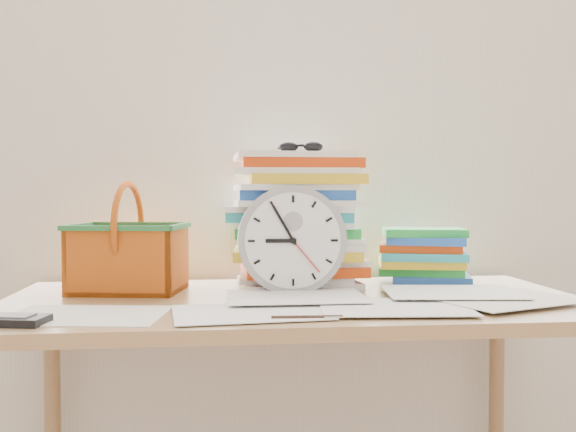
{
  "coord_description": "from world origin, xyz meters",
  "views": [
    {
      "loc": [
        -0.18,
        0.06,
        1.0
      ],
      "look_at": [
        -0.02,
        1.6,
        0.95
      ],
      "focal_mm": 40.0,
      "sensor_mm": 36.0,
      "label": 1
    }
  ],
  "objects": [
    {
      "name": "pen",
      "position": [
        -0.01,
        1.32,
        0.75
      ],
      "size": [
        0.14,
        0.02,
        0.01
      ],
      "primitive_type": "cylinder",
      "rotation": [
        0.0,
        1.57,
        -0.04
      ],
      "color": "black",
      "rests_on": "desk"
    },
    {
      "name": "curtain",
      "position": [
        0.0,
        1.98,
        1.3
      ],
      "size": [
        2.4,
        0.01,
        2.5
      ],
      "primitive_type": "cube",
      "color": "white",
      "rests_on": "room_shell"
    },
    {
      "name": "desk",
      "position": [
        0.0,
        1.6,
        0.68
      ],
      "size": [
        1.4,
        0.7,
        0.75
      ],
      "color": "#977347",
      "rests_on": "ground"
    },
    {
      "name": "basket",
      "position": [
        -0.42,
        1.75,
        0.89
      ],
      "size": [
        0.31,
        0.26,
        0.28
      ],
      "primitive_type": null,
      "rotation": [
        0.0,
        0.0,
        -0.17
      ],
      "color": "orange",
      "rests_on": "desk"
    },
    {
      "name": "scattered_papers",
      "position": [
        0.0,
        1.6,
        0.76
      ],
      "size": [
        1.26,
        0.42,
        0.02
      ],
      "primitive_type": null,
      "color": "white",
      "rests_on": "desk"
    },
    {
      "name": "sunglasses",
      "position": [
        0.04,
        1.78,
        1.13
      ],
      "size": [
        0.16,
        0.15,
        0.03
      ],
      "primitive_type": null,
      "rotation": [
        0.0,
        0.0,
        -0.26
      ],
      "color": "black",
      "rests_on": "paper_stack"
    },
    {
      "name": "paper_stack",
      "position": [
        0.04,
        1.82,
        0.93
      ],
      "size": [
        0.37,
        0.31,
        0.36
      ],
      "primitive_type": null,
      "rotation": [
        0.0,
        0.0,
        -0.05
      ],
      "color": "white",
      "rests_on": "desk"
    },
    {
      "name": "calculator",
      "position": [
        -0.6,
        1.35,
        0.76
      ],
      "size": [
        0.17,
        0.1,
        0.02
      ],
      "primitive_type": "cube",
      "rotation": [
        0.0,
        0.0,
        -0.2
      ],
      "color": "black",
      "rests_on": "desk"
    },
    {
      "name": "book_stack",
      "position": [
        0.41,
        1.83,
        0.83
      ],
      "size": [
        0.3,
        0.25,
        0.15
      ],
      "primitive_type": null,
      "rotation": [
        0.0,
        0.0,
        -0.22
      ],
      "color": "white",
      "rests_on": "desk"
    },
    {
      "name": "clock",
      "position": [
        -0.0,
        1.67,
        0.89
      ],
      "size": [
        0.27,
        0.05,
        0.27
      ],
      "primitive_type": "cylinder",
      "rotation": [
        1.57,
        0.0,
        0.0
      ],
      "color": "#979798",
      "rests_on": "desk"
    }
  ]
}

